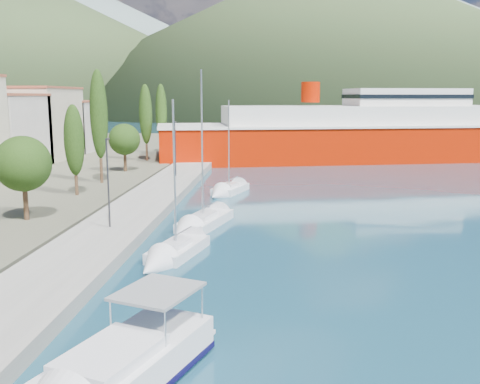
{
  "coord_description": "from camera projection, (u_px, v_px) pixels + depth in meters",
  "views": [
    {
      "loc": [
        2.35,
        -20.03,
        9.6
      ],
      "look_at": [
        0.0,
        14.0,
        3.5
      ],
      "focal_mm": 40.0,
      "sensor_mm": 36.0,
      "label": 1
    }
  ],
  "objects": [
    {
      "name": "ferry",
      "position": [
        366.0,
        135.0,
        81.72
      ],
      "size": [
        63.74,
        25.83,
        12.38
      ],
      "color": "#AB1600",
      "rests_on": "ground"
    },
    {
      "name": "sailboat_far",
      "position": [
        224.0,
        192.0,
        52.75
      ],
      "size": [
        4.23,
        7.24,
        10.14
      ],
      "color": "silver",
      "rests_on": "ground"
    },
    {
      "name": "lamp_posts",
      "position": [
        109.0,
        179.0,
        36.15
      ],
      "size": [
        0.15,
        48.59,
        6.06
      ],
      "color": "#2D2D33",
      "rests_on": "quay"
    },
    {
      "name": "tree_row",
      "position": [
        90.0,
        135.0,
        52.07
      ],
      "size": [
        4.03,
        63.33,
        11.67
      ],
      "color": "#47301E",
      "rests_on": "land_strip"
    },
    {
      "name": "sailboat_mid",
      "position": [
        194.0,
        228.0,
        38.41
      ],
      "size": [
        4.44,
        8.9,
        12.4
      ],
      "color": "silver",
      "rests_on": "ground"
    },
    {
      "name": "hills_far",
      "position": [
        398.0,
        36.0,
        606.08
      ],
      "size": [
        1480.0,
        900.0,
        180.0
      ],
      "color": "slate",
      "rests_on": "ground"
    },
    {
      "name": "hills_near",
      "position": [
        416.0,
        39.0,
        372.0
      ],
      "size": [
        1010.0,
        520.0,
        115.0
      ],
      "color": "#354727",
      "rests_on": "ground"
    },
    {
      "name": "quay",
      "position": [
        149.0,
        201.0,
        47.59
      ],
      "size": [
        5.0,
        88.0,
        0.8
      ],
      "primitive_type": "cube",
      "color": "gray",
      "rests_on": "ground"
    },
    {
      "name": "sailboat_near",
      "position": [
        166.0,
        258.0,
        31.31
      ],
      "size": [
        3.81,
        7.46,
        10.29
      ],
      "color": "silver",
      "rests_on": "ground"
    },
    {
      "name": "ground",
      "position": [
        268.0,
        134.0,
        139.36
      ],
      "size": [
        1400.0,
        1400.0,
        0.0
      ],
      "primitive_type": "plane",
      "color": "navy"
    }
  ]
}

